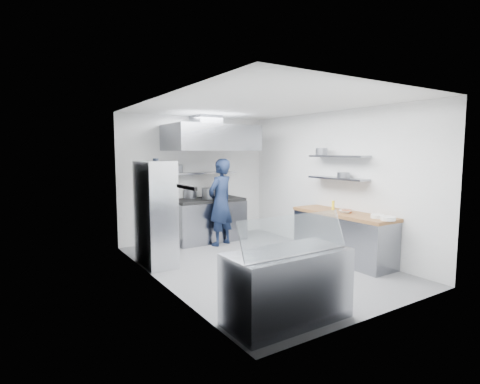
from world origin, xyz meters
TOP-DOWN VIEW (x-y plane):
  - floor at (0.00, 0.00)m, footprint 5.00×5.00m
  - ceiling at (0.00, 0.00)m, footprint 5.00×5.00m
  - wall_back at (0.00, 2.50)m, footprint 3.60×2.80m
  - wall_front at (0.00, -2.50)m, footprint 3.60×2.80m
  - wall_left at (-1.80, 0.00)m, footprint 2.80×5.00m
  - wall_right at (1.80, 0.00)m, footprint 2.80×5.00m
  - gas_range at (0.10, 2.10)m, footprint 1.60×0.80m
  - cooktop at (0.10, 2.10)m, footprint 1.57×0.78m
  - stock_pot_left at (-0.18, 2.40)m, footprint 0.29×0.29m
  - stock_pot_mid at (0.12, 2.03)m, footprint 0.36×0.36m
  - over_range_shelf at (0.10, 2.34)m, footprint 1.60×0.30m
  - shelf_pot_a at (-0.51, 2.41)m, footprint 0.28×0.28m
  - extractor_hood at (0.10, 1.93)m, footprint 1.90×1.15m
  - hood_duct at (0.10, 2.15)m, footprint 0.55×0.55m
  - red_firebox at (-1.25, 2.44)m, footprint 0.22×0.10m
  - chef at (0.15, 1.61)m, footprint 0.79×0.66m
  - wire_rack at (-1.53, 0.97)m, footprint 0.50×0.90m
  - rack_bin_a at (-1.53, 0.92)m, footprint 0.15×0.19m
  - rack_bin_b at (-1.53, 1.49)m, footprint 0.14×0.18m
  - rack_jar at (-1.48, 1.03)m, footprint 0.10×0.10m
  - knife_strip at (-1.78, -0.90)m, footprint 0.04×0.55m
  - prep_counter_base at (1.48, -0.60)m, footprint 0.62×2.00m
  - prep_counter_top at (1.48, -0.60)m, footprint 0.65×2.04m
  - plate_stack_a at (1.47, -1.56)m, footprint 0.24×0.24m
  - plate_stack_b at (1.49, -1.33)m, footprint 0.21×0.21m
  - copper_pan at (1.50, -0.67)m, footprint 0.18×0.18m
  - squeeze_bottle at (1.51, -0.33)m, footprint 0.05×0.05m
  - mixing_bowl at (1.45, -0.69)m, footprint 0.26×0.26m
  - wall_shelf_lower at (1.64, -0.30)m, footprint 0.30×1.30m
  - wall_shelf_upper at (1.64, -0.30)m, footprint 0.30×1.30m
  - shelf_pot_c at (1.63, -0.45)m, footprint 0.23×0.23m
  - shelf_pot_d at (1.58, 0.08)m, footprint 0.23×0.23m
  - display_case at (-1.00, -2.00)m, footprint 1.50×0.70m
  - display_glass at (-1.00, -2.12)m, footprint 1.47×0.19m

SIDE VIEW (x-z plane):
  - floor at x=0.00m, z-range 0.00..0.00m
  - prep_counter_base at x=1.48m, z-range 0.00..0.84m
  - display_case at x=-1.00m, z-range 0.00..0.85m
  - gas_range at x=0.10m, z-range 0.00..0.90m
  - rack_bin_a at x=-1.53m, z-range 0.72..0.88m
  - prep_counter_top at x=1.48m, z-range 0.84..0.90m
  - wire_rack at x=-1.53m, z-range 0.00..1.85m
  - mixing_bowl at x=1.45m, z-range 0.90..0.95m
  - chef at x=0.15m, z-range 0.00..1.86m
  - cooktop at x=0.10m, z-range 0.90..0.96m
  - plate_stack_a at x=1.47m, z-range 0.90..0.96m
  - plate_stack_b at x=1.49m, z-range 0.90..0.96m
  - copper_pan at x=1.50m, z-range 0.90..0.96m
  - squeeze_bottle at x=1.51m, z-range 0.90..1.08m
  - stock_pot_left at x=-0.18m, z-range 0.96..1.16m
  - display_glass at x=-1.00m, z-range 0.86..1.28m
  - stock_pot_mid at x=0.12m, z-range 0.96..1.20m
  - rack_bin_b at x=-1.53m, z-range 1.22..1.38m
  - wall_back at x=0.00m, z-range 1.39..1.41m
  - wall_front at x=0.00m, z-range 1.39..1.41m
  - wall_left at x=-1.80m, z-range 1.39..1.41m
  - wall_right at x=1.80m, z-range 1.39..1.41m
  - red_firebox at x=-1.25m, z-range 1.29..1.55m
  - wall_shelf_lower at x=1.64m, z-range 1.48..1.52m
  - over_range_shelf at x=0.10m, z-range 1.50..1.54m
  - knife_strip at x=-1.78m, z-range 1.53..1.57m
  - shelf_pot_c at x=1.63m, z-range 1.52..1.62m
  - shelf_pot_a at x=-0.51m, z-range 1.54..1.72m
  - rack_jar at x=-1.48m, z-range 1.71..1.89m
  - wall_shelf_upper at x=1.64m, z-range 1.90..1.94m
  - shelf_pot_d at x=1.58m, z-range 1.94..2.08m
  - extractor_hood at x=0.10m, z-range 2.02..2.57m
  - hood_duct at x=0.10m, z-range 2.56..2.80m
  - ceiling at x=0.00m, z-range 2.80..2.80m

